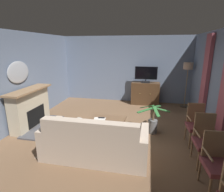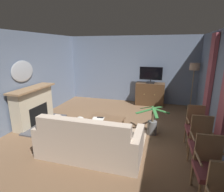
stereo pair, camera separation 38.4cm
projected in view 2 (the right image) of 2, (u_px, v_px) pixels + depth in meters
The scene contains 19 objects.
ground_plane at pixel (109, 133), 4.99m from camera, with size 5.83×6.81×0.04m, color brown.
wall_back at pixel (131, 69), 7.55m from camera, with size 5.83×0.10×2.70m, color slate.
wall_left at pixel (22, 79), 5.33m from camera, with size 0.10×6.81×2.70m, color slate.
curtain_panel_far at pixel (210, 76), 4.98m from camera, with size 0.10×0.44×2.26m, color #A34C56.
rug_central at pixel (97, 141), 4.51m from camera, with size 2.31×1.89×0.01m, color tan.
fireplace at pixel (34, 107), 5.43m from camera, with size 0.82×1.62×1.12m.
wall_mirror_oval at pixel (23, 71), 5.22m from camera, with size 0.06×0.85×0.61m, color #B2B7BF.
tv_cabinet at pixel (150, 94), 7.25m from camera, with size 1.10×0.53×0.89m.
television at pixel (151, 75), 6.99m from camera, with size 0.86×0.20×0.64m.
coffee_table at pixel (106, 120), 4.78m from camera, with size 0.97×0.66×0.45m.
tv_remote at pixel (100, 118), 4.80m from camera, with size 0.17×0.05×0.02m, color black.
folded_newspaper at pixel (98, 119), 4.75m from camera, with size 0.30×0.22×0.01m, color silver.
sofa_floral at pixel (89, 143), 3.80m from camera, with size 2.17×0.90×0.95m.
side_chair_tucked_against_wall at pixel (210, 166), 2.77m from camera, with size 0.49×0.54×0.95m.
side_chair_mid_row at pixel (202, 143), 3.43m from camera, with size 0.45×0.52×1.00m.
side_chair_beside_plant at pixel (196, 126), 4.14m from camera, with size 0.44×0.50×0.97m.
potted_plant_on_hearth_side at pixel (152, 125), 4.82m from camera, with size 0.85×0.89×0.78m.
cat at pixel (82, 120), 5.51m from camera, with size 0.59×0.44×0.23m.
floor_lamp at pixel (194, 72), 6.49m from camera, with size 0.34×0.34×1.71m.
Camera 2 is at (1.32, -4.35, 2.27)m, focal length 29.15 mm.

